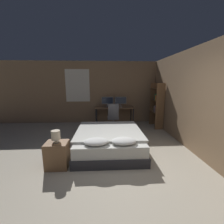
# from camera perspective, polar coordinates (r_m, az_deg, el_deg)

# --- Properties ---
(ground_plane) EXTENTS (20.00, 20.00, 0.00)m
(ground_plane) POSITION_cam_1_polar(r_m,az_deg,el_deg) (3.06, 4.21, -25.12)
(ground_plane) COLOR #B2A893
(wall_back) EXTENTS (12.00, 0.08, 2.70)m
(wall_back) POSITION_cam_1_polar(r_m,az_deg,el_deg) (6.77, -0.42, 7.48)
(wall_back) COLOR #8E7051
(wall_back) RESTS_ON ground_plane
(wall_side_right) EXTENTS (0.06, 12.00, 2.70)m
(wall_side_right) POSITION_cam_1_polar(r_m,az_deg,el_deg) (4.60, 27.47, 4.25)
(wall_side_right) COLOR #8E7051
(wall_side_right) RESTS_ON ground_plane
(bed) EXTENTS (1.74, 2.01, 0.61)m
(bed) POSITION_cam_1_polar(r_m,az_deg,el_deg) (4.13, -1.16, -10.71)
(bed) COLOR #2D2D33
(bed) RESTS_ON ground_plane
(nightstand) EXTENTS (0.46, 0.40, 0.56)m
(nightstand) POSITION_cam_1_polar(r_m,az_deg,el_deg) (3.55, -20.10, -15.06)
(nightstand) COLOR brown
(nightstand) RESTS_ON ground_plane
(bedside_lamp) EXTENTS (0.18, 0.18, 0.26)m
(bedside_lamp) POSITION_cam_1_polar(r_m,az_deg,el_deg) (3.38, -20.61, -8.36)
(bedside_lamp) COLOR gray
(bedside_lamp) RESTS_ON nightstand
(desk) EXTENTS (1.66, 0.65, 0.76)m
(desk) POSITION_cam_1_polar(r_m,az_deg,el_deg) (6.47, 0.92, 1.21)
(desk) COLOR #846042
(desk) RESTS_ON ground_plane
(monitor_left) EXTENTS (0.51, 0.16, 0.41)m
(monitor_left) POSITION_cam_1_polar(r_m,az_deg,el_deg) (6.63, -1.74, 4.27)
(monitor_left) COLOR #B7B7BC
(monitor_left) RESTS_ON desk
(monitor_right) EXTENTS (0.51, 0.16, 0.41)m
(monitor_right) POSITION_cam_1_polar(r_m,az_deg,el_deg) (6.67, 3.32, 4.30)
(monitor_right) COLOR #B7B7BC
(monitor_right) RESTS_ON desk
(keyboard) EXTENTS (0.37, 0.13, 0.02)m
(keyboard) POSITION_cam_1_polar(r_m,az_deg,el_deg) (6.24, 1.06, 1.70)
(keyboard) COLOR #B7B7BC
(keyboard) RESTS_ON desk
(computer_mouse) EXTENTS (0.07, 0.05, 0.04)m
(computer_mouse) POSITION_cam_1_polar(r_m,az_deg,el_deg) (6.27, 3.59, 1.80)
(computer_mouse) COLOR #B7B7BC
(computer_mouse) RESTS_ON desk
(office_chair) EXTENTS (0.52, 0.52, 1.02)m
(office_chair) POSITION_cam_1_polar(r_m,az_deg,el_deg) (5.77, 0.46, -2.81)
(office_chair) COLOR black
(office_chair) RESTS_ON ground_plane
(bookshelf) EXTENTS (0.33, 0.76, 1.77)m
(bookshelf) POSITION_cam_1_polar(r_m,az_deg,el_deg) (6.21, 16.92, 2.96)
(bookshelf) COLOR brown
(bookshelf) RESTS_ON ground_plane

